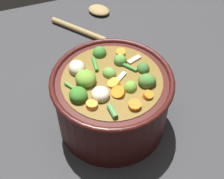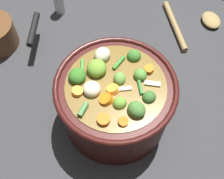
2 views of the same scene
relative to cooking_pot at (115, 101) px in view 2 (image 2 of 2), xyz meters
name	(u,v)px [view 2 (image 2 of 2)]	position (x,y,z in m)	size (l,w,h in m)	color
ground_plane	(115,116)	(0.00, 0.00, -0.08)	(1.10, 1.10, 0.00)	#2D2D30
cooking_pot	(115,101)	(0.00, 0.00, 0.00)	(0.27, 0.27, 0.17)	#38110F
wooden_spoon	(195,22)	(-0.07, -0.40, -0.07)	(0.21, 0.20, 0.02)	olive
salt_shaker	(59,0)	(0.33, -0.25, -0.04)	(0.03, 0.03, 0.09)	silver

